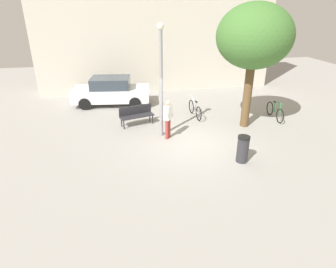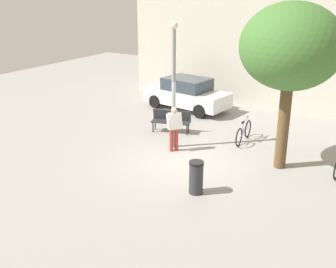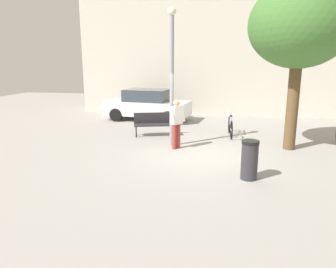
% 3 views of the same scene
% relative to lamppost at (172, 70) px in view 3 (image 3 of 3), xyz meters
% --- Properties ---
extents(ground_plane, '(36.00, 36.00, 0.00)m').
position_rel_lamppost_xyz_m(ground_plane, '(1.10, -1.13, -2.62)').
color(ground_plane, gray).
extents(building_facade, '(14.85, 2.00, 9.51)m').
position_rel_lamppost_xyz_m(building_facade, '(1.10, 7.74, 2.13)').
color(building_facade, beige).
rests_on(building_facade, ground_plane).
extents(lamppost, '(0.28, 0.28, 4.61)m').
position_rel_lamppost_xyz_m(lamppost, '(0.00, 0.00, 0.00)').
color(lamppost, gray).
rests_on(lamppost, ground_plane).
extents(person_by_lamppost, '(0.54, 0.61, 1.67)m').
position_rel_lamppost_xyz_m(person_by_lamppost, '(0.22, -0.34, -1.66)').
color(person_by_lamppost, '#9E3833').
rests_on(person_by_lamppost, ground_plane).
extents(park_bench, '(1.67, 0.90, 0.92)m').
position_rel_lamppost_xyz_m(park_bench, '(-0.94, 1.41, -2.08)').
color(park_bench, '#2D2D33').
rests_on(park_bench, ground_plane).
extents(plaza_tree, '(3.17, 3.17, 5.36)m').
position_rel_lamppost_xyz_m(plaza_tree, '(3.99, 0.28, 1.35)').
color(plaza_tree, brown).
rests_on(plaza_tree, ground_plane).
extents(bicycle_silver, '(0.16, 1.81, 0.97)m').
position_rel_lamppost_xyz_m(bicycle_silver, '(2.05, 1.90, -2.24)').
color(bicycle_silver, black).
rests_on(bicycle_silver, ground_plane).
extents(parked_car_white, '(4.39, 2.26, 1.55)m').
position_rel_lamppost_xyz_m(parked_car_white, '(-2.02, 4.69, -1.85)').
color(parked_car_white, silver).
rests_on(parked_car_white, ground_plane).
extents(trash_bin, '(0.44, 0.44, 1.00)m').
position_rel_lamppost_xyz_m(trash_bin, '(2.45, -2.84, -2.12)').
color(trash_bin, '#2D2D33').
rests_on(trash_bin, ground_plane).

